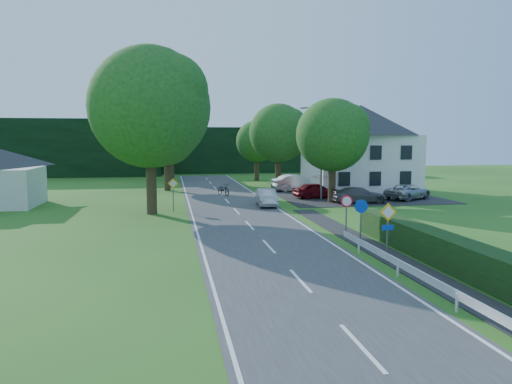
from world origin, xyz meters
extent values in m
plane|color=#225317|center=(0.00, 0.00, 0.00)|extent=(160.00, 160.00, 0.00)
cube|color=#3A3A3D|center=(0.00, 20.00, 0.02)|extent=(7.00, 80.00, 0.04)
cube|color=black|center=(4.95, 2.00, 0.02)|extent=(1.50, 44.00, 0.04)
cube|color=black|center=(12.00, 33.00, 0.02)|extent=(14.00, 16.00, 0.04)
cube|color=white|center=(-3.25, 20.00, 0.04)|extent=(0.12, 80.00, 0.01)
cube|color=white|center=(3.25, 20.00, 0.04)|extent=(0.12, 80.00, 0.01)
cube|color=black|center=(8.00, 66.00, 3.50)|extent=(30.00, 5.00, 7.00)
cube|color=white|center=(14.00, 36.00, 2.80)|extent=(10.00, 8.00, 5.60)
pyramid|color=#242428|center=(14.00, 36.00, 7.10)|extent=(10.60, 8.40, 3.00)
cylinder|color=slate|center=(8.20, 30.00, 4.00)|extent=(0.16, 0.16, 8.00)
cylinder|color=slate|center=(7.40, 30.00, 7.90)|extent=(1.70, 0.10, 0.10)
cube|color=slate|center=(6.50, 30.00, 7.85)|extent=(0.50, 0.18, 0.12)
cylinder|color=slate|center=(4.30, 8.00, 1.20)|extent=(0.07, 0.07, 2.40)
cube|color=#FFB20D|center=(4.30, 7.97, 2.20)|extent=(0.78, 0.04, 0.78)
cube|color=white|center=(4.30, 7.97, 2.20)|extent=(0.57, 0.05, 0.57)
cube|color=#0D40C3|center=(4.30, 7.97, 1.55)|extent=(0.50, 0.04, 0.22)
cylinder|color=slate|center=(4.30, 11.00, 1.10)|extent=(0.07, 0.07, 2.20)
cylinder|color=#0D40C3|center=(4.30, 10.97, 2.05)|extent=(0.64, 0.04, 0.64)
cylinder|color=slate|center=(4.30, 13.00, 1.10)|extent=(0.07, 0.07, 2.20)
cylinder|color=red|center=(4.30, 12.97, 2.05)|extent=(0.64, 0.04, 0.64)
cylinder|color=white|center=(4.30, 12.95, 2.05)|extent=(0.48, 0.04, 0.48)
cylinder|color=slate|center=(-4.50, 25.00, 1.10)|extent=(0.07, 0.07, 2.20)
cube|color=#FFB20D|center=(-4.50, 24.97, 2.05)|extent=(0.78, 0.04, 0.78)
cube|color=white|center=(-4.50, 24.97, 2.05)|extent=(0.57, 0.05, 0.57)
imported|color=silver|center=(2.70, 26.52, 0.70)|extent=(1.65, 4.10, 1.32)
imported|color=black|center=(0.17, 34.44, 0.60)|extent=(1.49, 2.27, 1.13)
imported|color=maroon|center=(8.00, 30.88, 0.73)|extent=(4.20, 2.13, 1.37)
imported|color=silver|center=(7.87, 37.00, 0.87)|extent=(5.20, 2.24, 1.67)
imported|color=#494A4E|center=(10.54, 26.98, 0.69)|extent=(4.54, 2.02, 1.29)
imported|color=#AAAAB1|center=(15.59, 28.59, 0.70)|extent=(5.19, 4.38, 1.32)
imported|color=#B81F0E|center=(8.65, 31.65, 1.05)|extent=(2.74, 2.77, 2.03)
camera|label=1|loc=(-4.67, -11.45, 5.26)|focal=35.00mm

